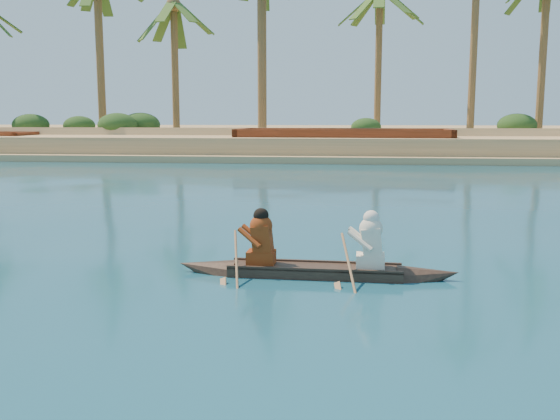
# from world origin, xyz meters

# --- Properties ---
(sandy_embankment) EXTENTS (150.00, 51.00, 1.50)m
(sandy_embankment) POSITION_xyz_m (0.00, 46.89, 0.53)
(sandy_embankment) COLOR tan
(sandy_embankment) RESTS_ON ground
(palm_grove) EXTENTS (110.00, 14.00, 16.00)m
(palm_grove) POSITION_xyz_m (0.00, 35.00, 8.00)
(palm_grove) COLOR #2F591F
(palm_grove) RESTS_ON ground
(shrub_cluster) EXTENTS (100.00, 6.00, 2.40)m
(shrub_cluster) POSITION_xyz_m (0.00, 31.50, 1.20)
(shrub_cluster) COLOR #1B3A15
(shrub_cluster) RESTS_ON ground
(canoe) EXTENTS (4.44, 0.72, 1.22)m
(canoe) POSITION_xyz_m (-7.78, -0.97, 0.23)
(canoe) COLOR #3F2E22
(canoe) RESTS_ON ground
(barge_mid) EXTENTS (12.49, 4.55, 2.06)m
(barge_mid) POSITION_xyz_m (-7.63, 26.20, 0.72)
(barge_mid) COLOR maroon
(barge_mid) RESTS_ON ground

